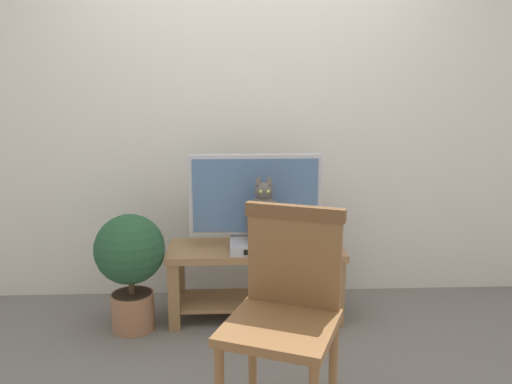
% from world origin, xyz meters
% --- Properties ---
extents(ground_plane, '(12.00, 12.00, 0.00)m').
position_xyz_m(ground_plane, '(0.00, 0.00, 0.00)').
color(ground_plane, slate).
extents(back_wall, '(7.00, 0.12, 2.80)m').
position_xyz_m(back_wall, '(0.00, 0.96, 1.40)').
color(back_wall, silver).
rests_on(back_wall, ground).
extents(tv_stand, '(1.12, 0.42, 0.47)m').
position_xyz_m(tv_stand, '(0.02, 0.48, 0.32)').
color(tv_stand, olive).
rests_on(tv_stand, ground).
extents(tv, '(0.84, 0.20, 0.59)m').
position_xyz_m(tv, '(0.02, 0.54, 0.78)').
color(tv, '#B7B7BC').
rests_on(tv, tv_stand).
extents(media_box, '(0.42, 0.27, 0.06)m').
position_xyz_m(media_box, '(0.07, 0.42, 0.51)').
color(media_box, '#ADADB2').
rests_on(media_box, tv_stand).
extents(cat, '(0.22, 0.37, 0.43)m').
position_xyz_m(cat, '(0.07, 0.40, 0.69)').
color(cat, '#514C47').
rests_on(cat, media_box).
extents(wooden_chair, '(0.58, 0.58, 0.98)m').
position_xyz_m(wooden_chair, '(0.10, -0.60, 0.58)').
color(wooden_chair, brown).
rests_on(wooden_chair, ground).
extents(book_stack, '(0.24, 0.19, 0.07)m').
position_xyz_m(book_stack, '(0.42, 0.49, 0.51)').
color(book_stack, beige).
rests_on(book_stack, tv_stand).
extents(potted_plant, '(0.43, 0.43, 0.73)m').
position_xyz_m(potted_plant, '(-0.75, 0.34, 0.45)').
color(potted_plant, '#9E6B4C').
rests_on(potted_plant, ground).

